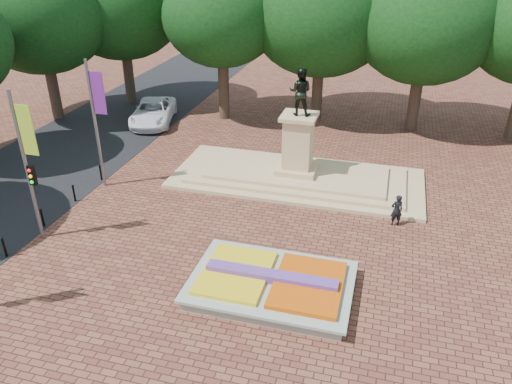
{
  "coord_description": "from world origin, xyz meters",
  "views": [
    {
      "loc": [
        4.61,
        -17.16,
        12.64
      ],
      "look_at": [
        -0.72,
        1.94,
        2.2
      ],
      "focal_mm": 35.0,
      "sensor_mm": 36.0,
      "label": 1
    }
  ],
  "objects_px": {
    "van": "(153,112)",
    "pedestrian": "(397,210)",
    "flower_bed": "(272,284)",
    "monument": "(297,166)"
  },
  "relations": [
    {
      "from": "monument",
      "to": "van",
      "type": "bearing_deg",
      "value": 151.34
    },
    {
      "from": "flower_bed",
      "to": "monument",
      "type": "relative_size",
      "value": 0.45
    },
    {
      "from": "flower_bed",
      "to": "monument",
      "type": "bearing_deg",
      "value": 95.87
    },
    {
      "from": "flower_bed",
      "to": "van",
      "type": "relative_size",
      "value": 1.07
    },
    {
      "from": "monument",
      "to": "van",
      "type": "distance_m",
      "value": 13.76
    },
    {
      "from": "monument",
      "to": "pedestrian",
      "type": "bearing_deg",
      "value": -32.28
    },
    {
      "from": "van",
      "to": "pedestrian",
      "type": "distance_m",
      "value": 20.31
    },
    {
      "from": "van",
      "to": "monument",
      "type": "bearing_deg",
      "value": -43.78
    },
    {
      "from": "monument",
      "to": "pedestrian",
      "type": "relative_size",
      "value": 8.68
    },
    {
      "from": "van",
      "to": "pedestrian",
      "type": "relative_size",
      "value": 3.66
    }
  ]
}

